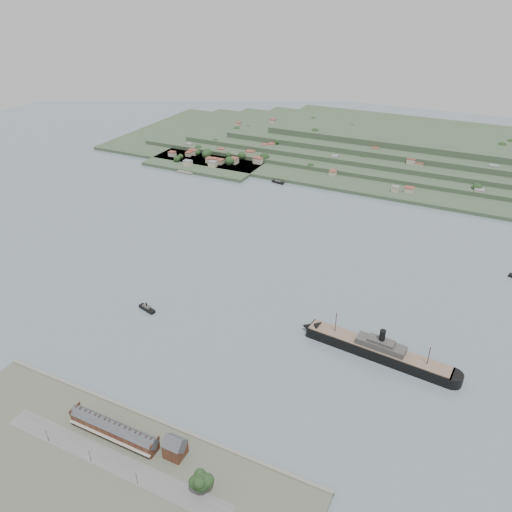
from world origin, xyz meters
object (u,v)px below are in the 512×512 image
at_px(terrace_row, 114,429).
at_px(tugboat, 147,308).
at_px(steamship, 373,349).
at_px(gabled_building, 175,447).
at_px(fig_tree, 201,482).

xyz_separation_m(terrace_row, tugboat, (-57.49, 106.17, -5.15)).
height_order(terrace_row, tugboat, terrace_row).
relative_size(terrace_row, steamship, 0.50).
bearing_deg(gabled_building, terrace_row, -173.88).
xyz_separation_m(terrace_row, gabled_building, (37.50, 4.02, 1.34)).
distance_m(terrace_row, steamship, 171.42).
xyz_separation_m(tugboat, fig_tree, (118.82, -114.97, 8.37)).
bearing_deg(terrace_row, gabled_building, 6.12).
bearing_deg(steamship, gabled_building, -119.92).
distance_m(gabled_building, tugboat, 139.64).
relative_size(steamship, fig_tree, 8.45).
distance_m(terrace_row, gabled_building, 37.74).
bearing_deg(fig_tree, terrace_row, 171.84).
xyz_separation_m(terrace_row, fig_tree, (61.33, -8.79, 3.22)).
xyz_separation_m(gabled_building, steamship, (73.08, 126.95, -3.24)).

